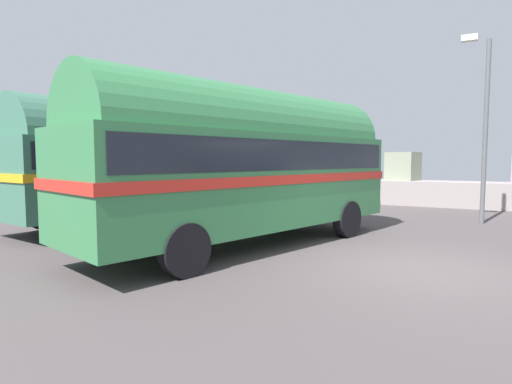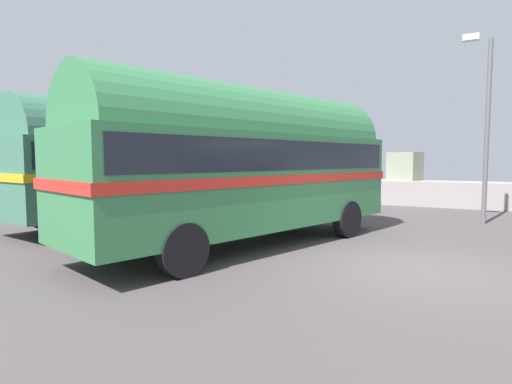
# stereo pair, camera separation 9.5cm
# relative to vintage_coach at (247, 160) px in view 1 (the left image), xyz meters

# --- Properties ---
(ground) EXTENTS (32.00, 26.00, 0.02)m
(ground) POSITION_rel_vintage_coach_xyz_m (3.80, -0.31, -2.04)
(ground) COLOR #4A4344
(breakwater) EXTENTS (31.36, 1.98, 2.43)m
(breakwater) POSITION_rel_vintage_coach_xyz_m (3.73, 11.53, -1.36)
(breakwater) COLOR gray
(breakwater) RESTS_ON ground
(vintage_coach) EXTENTS (4.69, 8.91, 3.70)m
(vintage_coach) POSITION_rel_vintage_coach_xyz_m (0.00, 0.00, 0.00)
(vintage_coach) COLOR black
(vintage_coach) RESTS_ON ground
(second_coach) EXTENTS (3.54, 8.83, 3.70)m
(second_coach) POSITION_rel_vintage_coach_xyz_m (-4.83, 1.57, 0.00)
(second_coach) COLOR black
(second_coach) RESTS_ON ground
(lamp_post) EXTENTS (0.82, 0.98, 5.77)m
(lamp_post) POSITION_rel_vintage_coach_xyz_m (4.85, 6.37, 1.24)
(lamp_post) COLOR #5B5B60
(lamp_post) RESTS_ON ground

